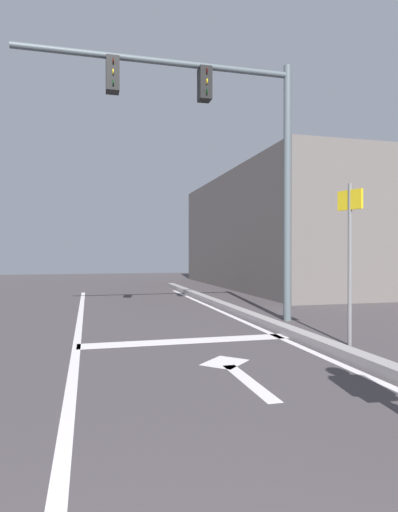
{
  "coord_description": "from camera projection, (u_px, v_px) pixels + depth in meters",
  "views": [
    {
      "loc": [
        0.0,
        0.26,
        1.41
      ],
      "look_at": [
        1.59,
        6.45,
        1.36
      ],
      "focal_mm": 30.3,
      "sensor_mm": 36.0,
      "label": 1
    }
  ],
  "objects": [
    {
      "name": "lane_line_center",
      "position": [
        75.0,
        362.0,
        5.53
      ],
      "size": [
        0.12,
        20.0,
        0.01
      ],
      "primitive_type": "cube",
      "color": "silver",
      "rests_on": "ground"
    },
    {
      "name": "lane_line_curbside",
      "position": [
        304.0,
        348.0,
        6.34
      ],
      "size": [
        0.12,
        20.0,
        0.01
      ],
      "primitive_type": "cube",
      "color": "silver",
      "rests_on": "ground"
    },
    {
      "name": "stop_bar",
      "position": [
        187.0,
        341.0,
        6.87
      ],
      "size": [
        3.4,
        0.4,
        0.01
      ],
      "primitive_type": "cube",
      "color": "silver",
      "rests_on": "ground"
    },
    {
      "name": "lane_arrow_stem",
      "position": [
        249.0,
        381.0,
        4.71
      ],
      "size": [
        0.16,
        1.4,
        0.01
      ],
      "primitive_type": "cube",
      "color": "silver",
      "rests_on": "ground"
    },
    {
      "name": "lane_arrow_head",
      "position": [
        225.0,
        362.0,
        5.53
      ],
      "size": [
        0.71,
        0.71,
        0.01
      ],
      "primitive_type": "cube",
      "rotation": [
        0.0,
        0.0,
        0.79
      ],
      "color": "silver",
      "rests_on": "ground"
    },
    {
      "name": "curb_strip",
      "position": [
        320.0,
        343.0,
        6.4
      ],
      "size": [
        0.24,
        24.0,
        0.14
      ],
      "primitive_type": "cube",
      "color": "#999292",
      "rests_on": "ground"
    },
    {
      "name": "traffic_signal_mast",
      "position": [
        220.0,
        129.0,
        8.54
      ],
      "size": [
        5.4,
        0.34,
        5.27
      ],
      "color": "#525D63",
      "rests_on": "ground"
    },
    {
      "name": "street_sign_post",
      "position": [
        350.0,
        240.0,
        6.54
      ],
      "size": [
        0.17,
        0.43,
        2.46
      ],
      "color": "slate",
      "rests_on": "ground"
    },
    {
      "name": "building_block",
      "position": [
        325.0,
        232.0,
        18.44
      ],
      "size": [
        9.22,
        12.1,
        4.55
      ],
      "primitive_type": "cube",
      "color": "#635C58",
      "rests_on": "ground"
    }
  ]
}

